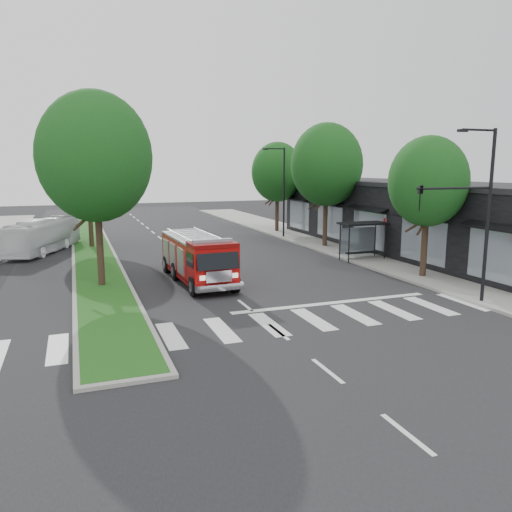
{
  "coord_description": "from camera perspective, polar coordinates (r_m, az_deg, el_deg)",
  "views": [
    {
      "loc": [
        -7.17,
        -21.09,
        6.3
      ],
      "look_at": [
        1.49,
        2.61,
        1.8
      ],
      "focal_mm": 35.0,
      "sensor_mm": 36.0,
      "label": 1
    }
  ],
  "objects": [
    {
      "name": "ground",
      "position": [
        23.15,
        -1.26,
        -5.68
      ],
      "size": [
        140.0,
        140.0,
        0.0
      ],
      "primitive_type": "plane",
      "color": "black",
      "rests_on": "ground"
    },
    {
      "name": "sidewalk_right",
      "position": [
        37.31,
        12.07,
        0.28
      ],
      "size": [
        5.0,
        80.0,
        0.15
      ],
      "primitive_type": "cube",
      "color": "gray",
      "rests_on": "ground"
    },
    {
      "name": "median",
      "position": [
        39.6,
        -18.13,
        0.56
      ],
      "size": [
        3.0,
        50.0,
        0.15
      ],
      "color": "gray",
      "rests_on": "ground"
    },
    {
      "name": "storefront_row",
      "position": [
        39.56,
        17.74,
        4.12
      ],
      "size": [
        8.0,
        30.0,
        5.0
      ],
      "primitive_type": "cube",
      "color": "black",
      "rests_on": "ground"
    },
    {
      "name": "bus_shelter",
      "position": [
        34.79,
        11.98,
        2.85
      ],
      "size": [
        3.2,
        1.6,
        2.61
      ],
      "color": "black",
      "rests_on": "ground"
    },
    {
      "name": "tree_right_near",
      "position": [
        29.7,
        19.07,
        8.03
      ],
      "size": [
        4.4,
        4.4,
        8.05
      ],
      "color": "black",
      "rests_on": "ground"
    },
    {
      "name": "tree_right_mid",
      "position": [
        39.75,
        8.07,
        10.28
      ],
      "size": [
        5.6,
        5.6,
        9.72
      ],
      "color": "black",
      "rests_on": "ground"
    },
    {
      "name": "tree_right_far",
      "position": [
        48.8,
        2.45,
        9.55
      ],
      "size": [
        5.0,
        5.0,
        8.73
      ],
      "color": "black",
      "rests_on": "ground"
    },
    {
      "name": "tree_median_near",
      "position": [
        27.12,
        -17.93,
        10.71
      ],
      "size": [
        5.8,
        5.8,
        10.16
      ],
      "color": "black",
      "rests_on": "ground"
    },
    {
      "name": "tree_median_far",
      "position": [
        41.11,
        -18.74,
        9.84
      ],
      "size": [
        5.6,
        5.6,
        9.72
      ],
      "color": "black",
      "rests_on": "ground"
    },
    {
      "name": "streetlight_right_near",
      "position": [
        24.37,
        23.63,
        5.43
      ],
      "size": [
        4.08,
        0.22,
        8.0
      ],
      "color": "black",
      "rests_on": "ground"
    },
    {
      "name": "streetlight_right_far",
      "position": [
        44.7,
        3.03,
        7.76
      ],
      "size": [
        2.11,
        0.2,
        8.0
      ],
      "color": "black",
      "rests_on": "ground"
    },
    {
      "name": "fire_engine",
      "position": [
        27.81,
        -6.71,
        -0.26
      ],
      "size": [
        2.74,
        8.08,
        2.77
      ],
      "rotation": [
        0.0,
        0.0,
        0.04
      ],
      "color": "#610605",
      "rests_on": "ground"
    },
    {
      "name": "city_bus",
      "position": [
        40.56,
        -23.14,
        2.15
      ],
      "size": [
        5.31,
        9.19,
        2.52
      ],
      "primitive_type": "imported",
      "rotation": [
        0.0,
        0.0,
        -0.38
      ],
      "color": "white",
      "rests_on": "ground"
    }
  ]
}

